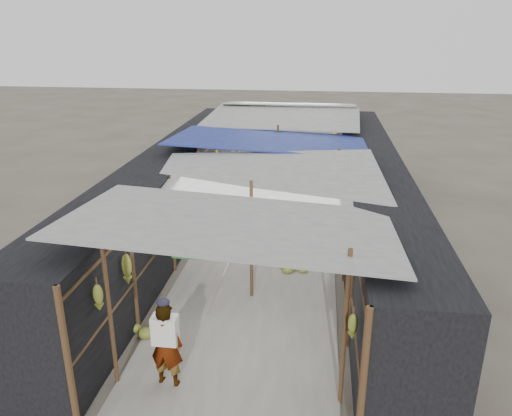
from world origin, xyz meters
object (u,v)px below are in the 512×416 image
at_px(black_basin, 330,224).
at_px(crate_near, 295,259).
at_px(shopper_blue, 271,225).
at_px(vendor_elderly, 166,344).
at_px(vendor_seated, 327,219).

bearing_deg(black_basin, crate_near, -108.53).
relative_size(black_basin, shopper_blue, 0.38).
height_order(crate_near, black_basin, crate_near).
distance_m(vendor_elderly, shopper_blue, 5.20).
relative_size(crate_near, vendor_elderly, 0.34).
bearing_deg(vendor_seated, shopper_blue, -29.33).
bearing_deg(crate_near, vendor_elderly, -87.31).
bearing_deg(black_basin, vendor_seated, -100.09).
relative_size(vendor_elderly, shopper_blue, 0.93).
bearing_deg(vendor_seated, vendor_elderly, -7.60).
height_order(black_basin, shopper_blue, shopper_blue).
relative_size(black_basin, vendor_elderly, 0.41).
distance_m(crate_near, black_basin, 2.74).
distance_m(black_basin, vendor_seated, 0.71).
xyz_separation_m(black_basin, vendor_seated, (-0.11, -0.60, 0.36)).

